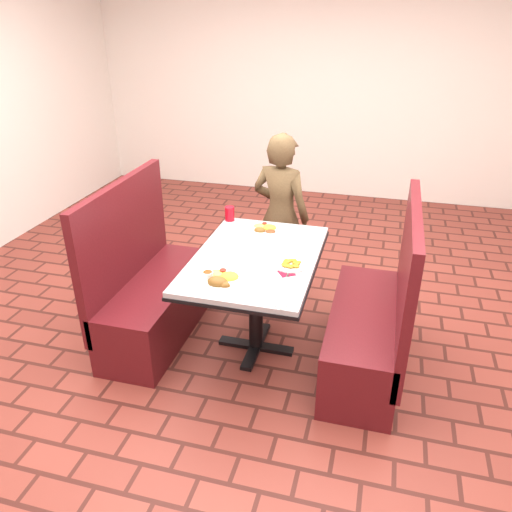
% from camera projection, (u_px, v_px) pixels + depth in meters
% --- Properties ---
extents(room, '(7.00, 7.04, 2.82)m').
position_uv_depth(room, '(256.00, 71.00, 2.79)').
color(room, brown).
rests_on(room, ground).
extents(dining_table, '(0.81, 1.21, 0.75)m').
position_uv_depth(dining_table, '(256.00, 269.00, 3.36)').
color(dining_table, '#B3B5B8').
rests_on(dining_table, ground).
extents(booth_bench_left, '(0.47, 1.20, 1.17)m').
position_uv_depth(booth_bench_left, '(152.00, 294.00, 3.69)').
color(booth_bench_left, '#5C1519').
rests_on(booth_bench_left, ground).
extents(booth_bench_right, '(0.47, 1.20, 1.17)m').
position_uv_depth(booth_bench_right, '(372.00, 326.00, 3.32)').
color(booth_bench_right, '#5C1519').
rests_on(booth_bench_right, ground).
extents(diner_person, '(0.57, 0.44, 1.37)m').
position_uv_depth(diner_person, '(281.00, 216.00, 4.12)').
color(diner_person, brown).
rests_on(diner_person, ground).
extents(near_dinner_plate, '(0.28, 0.28, 0.09)m').
position_uv_depth(near_dinner_plate, '(221.00, 277.00, 2.99)').
color(near_dinner_plate, white).
rests_on(near_dinner_plate, dining_table).
extents(far_dinner_plate, '(0.25, 0.25, 0.06)m').
position_uv_depth(far_dinner_plate, '(265.00, 228.00, 3.68)').
color(far_dinner_plate, white).
rests_on(far_dinner_plate, dining_table).
extents(plantain_plate, '(0.20, 0.20, 0.03)m').
position_uv_depth(plantain_plate, '(290.00, 265.00, 3.17)').
color(plantain_plate, white).
rests_on(plantain_plate, dining_table).
extents(maroon_napkin, '(0.13, 0.13, 0.00)m').
position_uv_depth(maroon_napkin, '(287.00, 273.00, 3.10)').
color(maroon_napkin, maroon).
rests_on(maroon_napkin, dining_table).
extents(spoon_utensil, '(0.01, 0.14, 0.00)m').
position_uv_depth(spoon_utensil, '(289.00, 271.00, 3.11)').
color(spoon_utensil, silver).
rests_on(spoon_utensil, dining_table).
extents(red_tumbler, '(0.07, 0.07, 0.11)m').
position_uv_depth(red_tumbler, '(230.00, 214.00, 3.84)').
color(red_tumbler, red).
rests_on(red_tumbler, dining_table).
extents(paper_napkin, '(0.24, 0.22, 0.01)m').
position_uv_depth(paper_napkin, '(277.00, 298.00, 2.83)').
color(paper_napkin, white).
rests_on(paper_napkin, dining_table).
extents(knife_utensil, '(0.03, 0.16, 0.00)m').
position_uv_depth(knife_utensil, '(226.00, 275.00, 3.06)').
color(knife_utensil, silver).
rests_on(knife_utensil, dining_table).
extents(fork_utensil, '(0.07, 0.15, 0.00)m').
position_uv_depth(fork_utensil, '(220.00, 280.00, 3.00)').
color(fork_utensil, silver).
rests_on(fork_utensil, dining_table).
extents(lettuce_shreds, '(0.28, 0.32, 0.00)m').
position_uv_depth(lettuce_shreds, '(264.00, 253.00, 3.35)').
color(lettuce_shreds, '#92D153').
rests_on(lettuce_shreds, dining_table).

